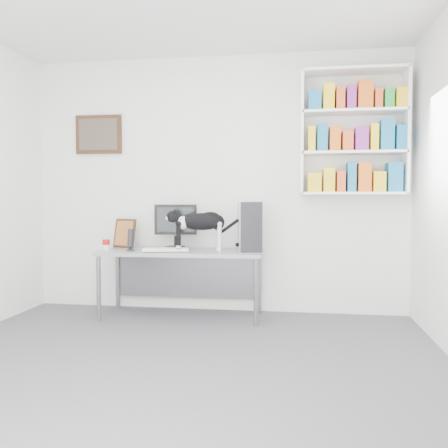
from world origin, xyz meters
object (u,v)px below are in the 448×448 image
object	(u,v)px
keyboard	(166,250)
soup_can	(106,245)
monitor	(176,226)
cat	(200,231)
bookshelf	(353,132)
leaning_print	(125,233)
desk	(182,284)
pc_tower	(250,226)
speaker	(130,239)

from	to	relation	value
keyboard	soup_can	bearing A→B (deg)	168.68
monitor	cat	distance (m)	0.43
bookshelf	leaning_print	size ratio (longest dim) A/B	3.94
leaning_print	desk	bearing A→B (deg)	0.88
bookshelf	soup_can	size ratio (longest dim) A/B	11.29
monitor	keyboard	xyz separation A→B (m)	(-0.02, -0.31, -0.22)
desk	soup_can	distance (m)	0.85
pc_tower	monitor	bearing A→B (deg)	161.90
pc_tower	soup_can	distance (m)	1.45
monitor	soup_can	world-z (taller)	monitor
leaning_print	soup_can	world-z (taller)	leaning_print
bookshelf	desk	size ratio (longest dim) A/B	0.76
speaker	desk	bearing A→B (deg)	16.25
keyboard	speaker	xyz separation A→B (m)	(-0.37, 0.01, 0.10)
bookshelf	leaning_print	bearing A→B (deg)	-179.49
pc_tower	bookshelf	bearing A→B (deg)	-0.87
bookshelf	keyboard	world-z (taller)	bookshelf
leaning_print	keyboard	bearing A→B (deg)	-13.50
bookshelf	desk	bearing A→B (deg)	-172.71
bookshelf	pc_tower	distance (m)	1.38
monitor	pc_tower	bearing A→B (deg)	-19.74
cat	pc_tower	bearing A→B (deg)	2.46
speaker	cat	distance (m)	0.72
bookshelf	soup_can	bearing A→B (deg)	-171.84
cat	speaker	bearing A→B (deg)	165.91
pc_tower	speaker	bearing A→B (deg)	179.30
monitor	cat	xyz separation A→B (m)	(0.32, -0.28, -0.04)
desk	monitor	world-z (taller)	monitor
monitor	pc_tower	xyz separation A→B (m)	(0.79, -0.12, 0.01)
pc_tower	soup_can	size ratio (longest dim) A/B	4.49
desk	cat	xyz separation A→B (m)	(0.21, -0.09, 0.54)
keyboard	leaning_print	distance (m)	0.65
speaker	cat	world-z (taller)	cat
soup_can	cat	size ratio (longest dim) A/B	0.17
keyboard	cat	world-z (taller)	cat
bookshelf	keyboard	size ratio (longest dim) A/B	2.78
pc_tower	leaning_print	size ratio (longest dim) A/B	1.57
desk	keyboard	size ratio (longest dim) A/B	3.64
monitor	speaker	distance (m)	0.51
bookshelf	speaker	distance (m)	2.45
desk	pc_tower	xyz separation A→B (m)	(0.68, 0.07, 0.59)
keyboard	pc_tower	world-z (taller)	pc_tower
bookshelf	desk	distance (m)	2.28
monitor	leaning_print	xyz separation A→B (m)	(-0.56, 0.01, -0.08)
speaker	leaning_print	bearing A→B (deg)	122.87
bookshelf	speaker	xyz separation A→B (m)	(-2.19, -0.33, -1.06)
pc_tower	cat	size ratio (longest dim) A/B	0.77
monitor	soup_can	size ratio (longest dim) A/B	4.26
cat	bookshelf	bearing A→B (deg)	-4.25
keyboard	desk	bearing A→B (deg)	32.35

